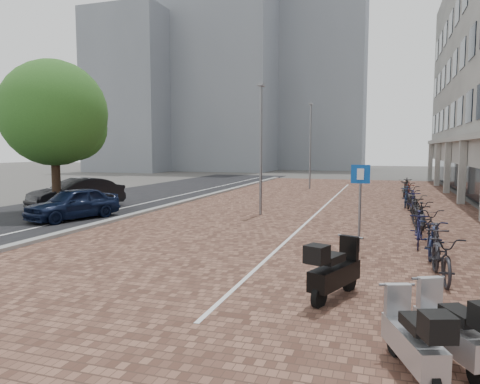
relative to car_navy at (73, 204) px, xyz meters
name	(u,v)px	position (x,y,z in m)	size (l,w,h in m)	color
ground	(163,268)	(7.02, -5.57, -0.65)	(140.00, 140.00, 0.00)	#474442
plaza_brick	(318,208)	(9.02, 6.43, -0.64)	(14.50, 42.00, 0.04)	brown
street_asphalt	(121,200)	(-1.98, 6.43, -0.65)	(8.00, 50.00, 0.03)	black
curb	(184,202)	(1.92, 6.43, -0.58)	(0.35, 42.00, 0.14)	gray
lane_line	(152,201)	(0.02, 6.43, -0.63)	(0.12, 44.00, 0.00)	white
parking_line	(322,208)	(9.22, 6.43, -0.62)	(0.10, 30.00, 0.00)	white
bg_towers	(238,66)	(-7.31, 43.37, 13.31)	(33.00, 23.00, 32.00)	gray
car_navy	(73,204)	(0.00, 0.00, 0.00)	(1.55, 3.84, 1.31)	black
car_dark	(77,194)	(-2.01, 2.80, 0.08)	(1.56, 4.47, 1.47)	black
scooter_front	(413,337)	(12.48, -9.26, -0.12)	(0.49, 1.56, 1.07)	#A3A4A8
scooter_mid	(335,270)	(11.23, -6.60, -0.06)	(0.54, 1.72, 1.18)	black
scooter_back	(453,328)	(12.99, -8.84, -0.11)	(0.50, 1.60, 1.10)	#ACACB1
parking_sign	(360,194)	(11.44, -2.43, 0.99)	(0.51, 0.10, 2.45)	slate
lamp_near	(261,151)	(6.96, 3.48, 2.13)	(0.12, 0.12, 5.57)	gray
lamp_far	(310,147)	(6.92, 16.73, 2.35)	(0.12, 0.12, 6.01)	gray
street_tree	(58,116)	(-1.87, 1.50, 3.66)	(4.66, 4.66, 6.78)	#382619
bike_row	(414,205)	(13.27, 5.08, -0.13)	(1.19, 21.44, 1.05)	black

